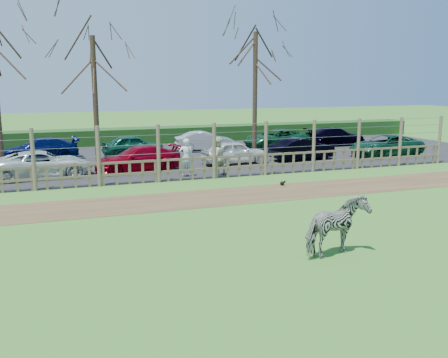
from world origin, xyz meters
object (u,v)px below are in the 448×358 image
object	(u,v)px
car_11	(205,141)
car_4	(235,152)
car_2	(43,164)
visitor_b	(217,156)
car_10	(134,145)
crow	(282,183)
zebra	(337,227)
car_5	(302,149)
car_12	(276,139)
tree_mid	(94,69)
car_9	(39,149)
car_13	(335,136)
car_6	(386,146)
tree_right	(255,64)
car_3	(138,159)
visitor_a	(186,157)

from	to	relation	value
car_11	car_4	bearing A→B (deg)	-172.92
car_2	visitor_b	bearing A→B (deg)	-109.41
car_4	car_10	world-z (taller)	same
crow	car_10	bearing A→B (deg)	113.55
zebra	car_4	bearing A→B (deg)	-27.94
car_5	car_12	size ratio (longest dim) A/B	0.84
visitor_b	tree_mid	bearing A→B (deg)	-60.40
tree_mid	car_11	size ratio (longest dim) A/B	1.87
car_9	car_13	distance (m)	18.60
car_6	car_10	distance (m)	14.49
tree_mid	tree_right	xyz separation A→B (m)	(9.00, 0.50, 0.37)
crow	car_11	world-z (taller)	car_11
car_10	car_11	xyz separation A→B (m)	(4.47, 0.50, 0.00)
car_11	zebra	bearing A→B (deg)	179.05
tree_mid	car_3	world-z (taller)	tree_mid
car_9	tree_right	bearing A→B (deg)	75.54
tree_right	car_3	size ratio (longest dim) A/B	1.78
visitor_a	car_10	world-z (taller)	visitor_a
visitor_a	car_11	world-z (taller)	visitor_a
tree_mid	car_5	bearing A→B (deg)	-11.91
tree_mid	car_12	distance (m)	12.52
car_9	car_12	world-z (taller)	same
car_9	car_11	bearing A→B (deg)	87.08
car_13	car_2	bearing A→B (deg)	108.68
visitor_b	car_10	world-z (taller)	visitor_b
tree_mid	car_2	distance (m)	5.77
zebra	car_12	bearing A→B (deg)	-38.70
zebra	car_3	xyz separation A→B (m)	(-2.59, 13.25, -0.10)
tree_right	zebra	distance (m)	17.76
car_5	car_11	world-z (taller)	same
tree_mid	visitor_a	bearing A→B (deg)	-54.43
visitor_b	car_2	xyz separation A→B (m)	(-7.55, 2.07, -0.26)
car_9	car_11	distance (m)	9.57
zebra	crow	distance (m)	8.49
zebra	car_9	distance (m)	19.86
zebra	car_9	size ratio (longest dim) A/B	0.43
visitor_a	car_2	size ratio (longest dim) A/B	0.40
visitor_a	car_9	bearing A→B (deg)	-37.86
tree_right	car_5	distance (m)	5.62
zebra	car_13	bearing A→B (deg)	-49.42
zebra	car_11	size ratio (longest dim) A/B	0.48
car_13	car_4	bearing A→B (deg)	120.11
visitor_a	car_6	bearing A→B (deg)	-158.80
car_13	crow	bearing A→B (deg)	141.53
tree_mid	visitor_a	size ratio (longest dim) A/B	3.96
zebra	car_12	xyz separation A→B (m)	(7.27, 18.72, -0.10)
tree_right	car_12	distance (m)	5.67
car_4	car_12	distance (m)	6.82
visitor_a	car_12	xyz separation A→B (m)	(8.05, 7.49, -0.26)
crow	car_12	distance (m)	11.66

